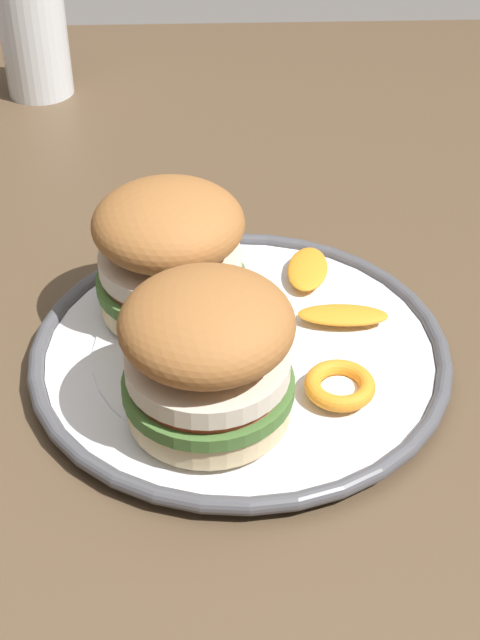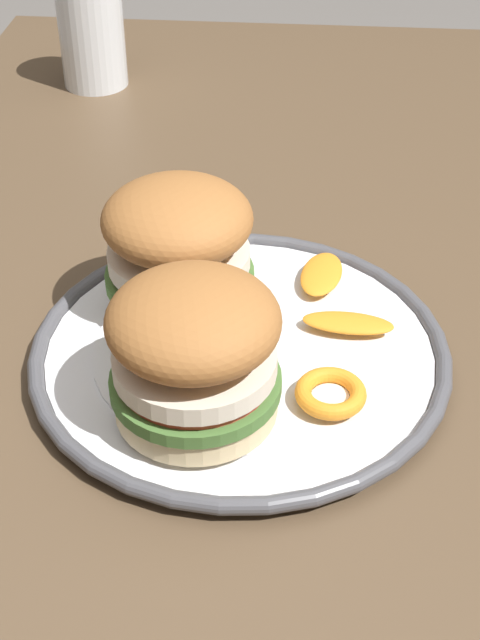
# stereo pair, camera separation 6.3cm
# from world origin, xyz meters

# --- Properties ---
(dining_table) EXTENTS (1.32, 0.86, 0.75)m
(dining_table) POSITION_xyz_m (0.00, 0.00, 0.65)
(dining_table) COLOR brown
(dining_table) RESTS_ON ground
(dinner_plate) EXTENTS (0.31, 0.31, 0.02)m
(dinner_plate) POSITION_xyz_m (0.05, -0.06, 0.76)
(dinner_plate) COLOR white
(dinner_plate) RESTS_ON dining_table
(sandwich_half_left) EXTENTS (0.13, 0.13, 0.10)m
(sandwich_half_left) POSITION_xyz_m (0.12, -0.08, 0.82)
(sandwich_half_left) COLOR beige
(sandwich_half_left) RESTS_ON dinner_plate
(sandwich_half_right) EXTENTS (0.15, 0.15, 0.10)m
(sandwich_half_right) POSITION_xyz_m (-0.00, -0.11, 0.82)
(sandwich_half_right) COLOR beige
(sandwich_half_right) RESTS_ON dinner_plate
(orange_peel_curled) EXTENTS (0.05, 0.05, 0.01)m
(orange_peel_curled) POSITION_xyz_m (0.10, 0.01, 0.77)
(orange_peel_curled) COLOR orange
(orange_peel_curled) RESTS_ON dinner_plate
(orange_peel_strip_long) EXTENTS (0.03, 0.07, 0.01)m
(orange_peel_strip_long) POSITION_xyz_m (0.02, 0.02, 0.77)
(orange_peel_strip_long) COLOR orange
(orange_peel_strip_long) RESTS_ON dinner_plate
(orange_peel_strip_short) EXTENTS (0.07, 0.04, 0.01)m
(orange_peel_strip_short) POSITION_xyz_m (-0.04, -0.00, 0.77)
(orange_peel_strip_short) COLOR orange
(orange_peel_strip_short) RESTS_ON dinner_plate
(drinking_glass) EXTENTS (0.07, 0.07, 0.12)m
(drinking_glass) POSITION_xyz_m (-0.44, -0.27, 0.80)
(drinking_glass) COLOR white
(drinking_glass) RESTS_ON dining_table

